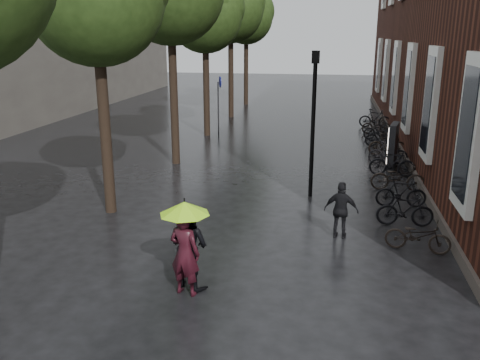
% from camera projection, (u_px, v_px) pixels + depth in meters
% --- Properties ---
extents(street_trees, '(4.33, 34.03, 8.91)m').
position_uv_depth(street_trees, '(189.00, 5.00, 21.97)').
color(street_trees, black).
rests_on(street_trees, ground).
extents(person_burgundy, '(0.74, 0.57, 1.80)m').
position_uv_depth(person_burgundy, '(185.00, 253.00, 10.30)').
color(person_burgundy, '#330E17').
rests_on(person_burgundy, ground).
extents(person_black, '(1.13, 1.04, 1.86)m').
position_uv_depth(person_black, '(189.00, 245.00, 10.61)').
color(person_black, black).
rests_on(person_black, ground).
extents(lime_umbrella, '(1.04, 1.04, 1.53)m').
position_uv_depth(lime_umbrella, '(185.00, 208.00, 10.14)').
color(lime_umbrella, black).
rests_on(lime_umbrella, ground).
extents(pedestrian_walking, '(0.94, 0.50, 1.52)m').
position_uv_depth(pedestrian_walking, '(341.00, 210.00, 13.21)').
color(pedestrian_walking, black).
rests_on(pedestrian_walking, ground).
extents(parked_bicycles, '(1.97, 17.93, 1.04)m').
position_uv_depth(parked_bicycles, '(388.00, 154.00, 20.53)').
color(parked_bicycles, black).
rests_on(parked_bicycles, ground).
extents(ad_lightbox, '(0.28, 1.20, 1.81)m').
position_uv_depth(ad_lightbox, '(393.00, 146.00, 19.90)').
color(ad_lightbox, black).
rests_on(ad_lightbox, ground).
extents(lamp_post, '(0.24, 0.24, 4.67)m').
position_uv_depth(lamp_post, '(314.00, 110.00, 16.01)').
color(lamp_post, black).
rests_on(lamp_post, ground).
extents(cycle_sign, '(0.16, 0.56, 3.07)m').
position_uv_depth(cycle_sign, '(219.00, 97.00, 25.80)').
color(cycle_sign, '#262628').
rests_on(cycle_sign, ground).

